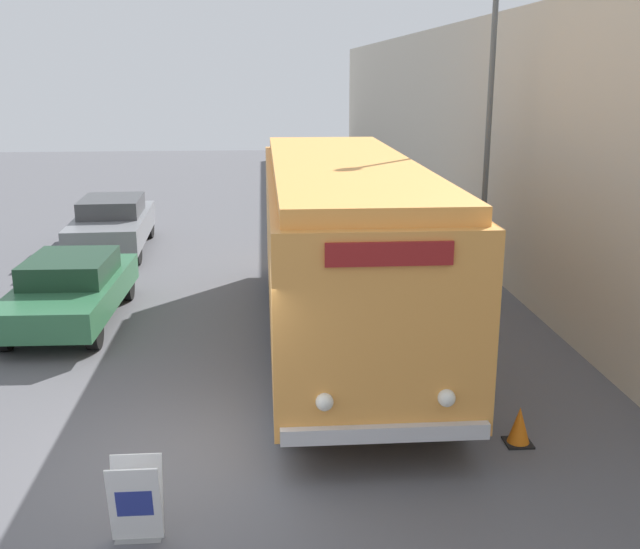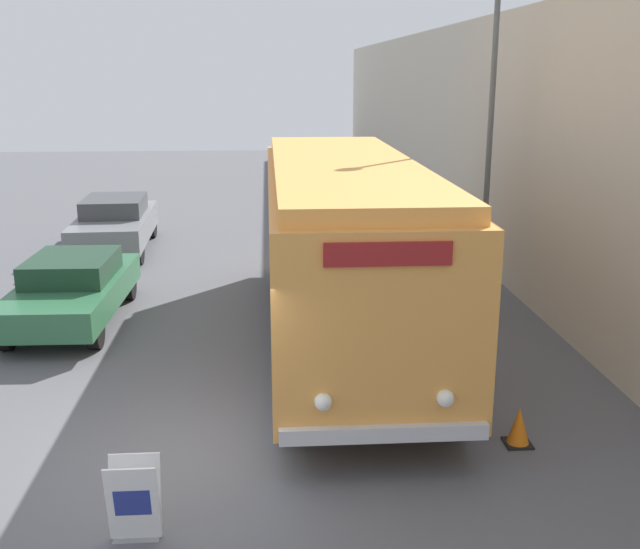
{
  "view_description": "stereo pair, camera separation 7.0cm",
  "coord_description": "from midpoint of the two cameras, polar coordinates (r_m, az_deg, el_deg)",
  "views": [
    {
      "loc": [
        1.12,
        -8.87,
        4.9
      ],
      "look_at": [
        1.94,
        1.89,
        1.97
      ],
      "focal_mm": 42.0,
      "sensor_mm": 36.0,
      "label": 1
    },
    {
      "loc": [
        1.19,
        -8.87,
        4.9
      ],
      "look_at": [
        1.94,
        1.89,
        1.97
      ],
      "focal_mm": 42.0,
      "sensor_mm": 36.0,
      "label": 2
    }
  ],
  "objects": [
    {
      "name": "ground_plane",
      "position": [
        10.2,
        -10.65,
        -13.81
      ],
      "size": [
        80.0,
        80.0,
        0.0
      ],
      "primitive_type": "plane",
      "color": "#56565B"
    },
    {
      "name": "vintage_bus",
      "position": [
        13.68,
        1.56,
        2.62
      ],
      "size": [
        2.7,
        10.28,
        3.38
      ],
      "color": "black",
      "rests_on": "ground_plane"
    },
    {
      "name": "building_wall_right",
      "position": [
        19.8,
        12.66,
        9.71
      ],
      "size": [
        0.3,
        60.0,
        6.27
      ],
      "color": "beige",
      "rests_on": "ground_plane"
    },
    {
      "name": "parked_car_mid",
      "position": [
        21.82,
        -15.62,
        3.77
      ],
      "size": [
        2.08,
        4.8,
        1.5
      ],
      "rotation": [
        0.0,
        0.0,
        0.04
      ],
      "color": "black",
      "rests_on": "ground_plane"
    },
    {
      "name": "streetlamp",
      "position": [
        16.41,
        12.78,
        13.91
      ],
      "size": [
        0.36,
        0.36,
        7.28
      ],
      "color": "#595E60",
      "rests_on": "ground_plane"
    },
    {
      "name": "sign_board",
      "position": [
        8.6,
        -14.08,
        -16.45
      ],
      "size": [
        0.55,
        0.35,
        0.93
      ],
      "color": "gray",
      "rests_on": "ground_plane"
    },
    {
      "name": "traffic_cone",
      "position": [
        10.67,
        14.75,
        -11.1
      ],
      "size": [
        0.36,
        0.36,
        0.54
      ],
      "color": "black",
      "rests_on": "ground_plane"
    },
    {
      "name": "parked_car_near",
      "position": [
        15.79,
        -18.58,
        -1.02
      ],
      "size": [
        1.97,
        4.51,
        1.34
      ],
      "rotation": [
        0.0,
        0.0,
        -0.02
      ],
      "color": "black",
      "rests_on": "ground_plane"
    }
  ]
}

